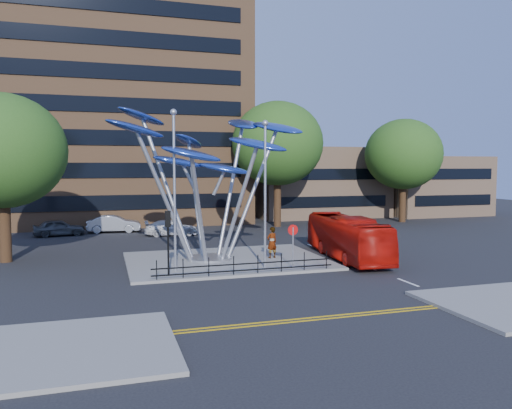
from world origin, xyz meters
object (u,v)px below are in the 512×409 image
object	(u,v)px
tree_left	(2,151)
tree_far	(404,154)
parked_car_right	(171,228)
no_entry_sign_island	(293,238)
red_bus	(347,237)
pedestrian	(272,242)
street_lamp_left	(174,176)
parked_car_left	(59,228)
tree_right	(278,144)
leaf_sculpture	(207,150)
street_lamp_right	(265,180)
traffic_light_island	(168,229)
parked_car_mid	(114,224)

from	to	relation	value
tree_left	tree_far	size ratio (longest dim) A/B	0.95
tree_left	parked_car_right	xyz separation A→B (m)	(11.30, 8.82, -6.15)
parked_car_right	no_entry_sign_island	bearing A→B (deg)	-161.56
red_bus	pedestrian	xyz separation A→B (m)	(-4.80, 0.78, -0.23)
tree_far	street_lamp_left	size ratio (longest dim) A/B	1.23
tree_left	red_bus	size ratio (longest dim) A/B	1.06
tree_far	parked_car_left	distance (m)	34.43
pedestrian	red_bus	bearing A→B (deg)	153.94
tree_far	parked_car_right	world-z (taller)	tree_far
tree_right	parked_car_right	xyz separation A→B (m)	(-10.70, -3.18, -7.39)
tree_right	leaf_sculpture	bearing A→B (deg)	-123.31
tree_right	leaf_sculpture	size ratio (longest dim) A/B	0.95
tree_left	street_lamp_left	bearing A→B (deg)	-34.38
tree_right	no_entry_sign_island	distance (m)	21.31
no_entry_sign_island	parked_car_right	bearing A→B (deg)	106.10
tree_far	street_lamp_left	world-z (taller)	tree_far
tree_right	street_lamp_right	distance (m)	20.64
traffic_light_island	parked_car_left	distance (m)	20.04
tree_left	no_entry_sign_island	xyz separation A→B (m)	(16.00, -7.48, -4.98)
tree_right	traffic_light_island	bearing A→B (deg)	-123.69
tree_right	parked_car_mid	distance (m)	16.96
pedestrian	parked_car_left	distance (m)	20.69
tree_right	tree_far	distance (m)	14.03
red_bus	tree_right	bearing A→B (deg)	91.56
tree_far	pedestrian	world-z (taller)	tree_far
parked_car_left	leaf_sculpture	bearing A→B (deg)	-155.89
tree_left	traffic_light_island	distance (m)	12.44
tree_left	street_lamp_right	size ratio (longest dim) A/B	1.24
traffic_light_island	parked_car_right	xyz separation A→B (m)	(2.30, 16.32, -1.97)
street_lamp_left	red_bus	distance (m)	11.92
no_entry_sign_island	red_bus	xyz separation A→B (m)	(4.64, 2.41, -0.46)
street_lamp_left	parked_car_left	distance (m)	19.75
tree_far	parked_car_mid	distance (m)	30.00
pedestrian	parked_car_mid	xyz separation A→B (m)	(-9.16, 16.56, -0.37)
street_lamp_right	parked_car_left	bearing A→B (deg)	124.03
leaf_sculpture	parked_car_right	xyz separation A→B (m)	(-0.64, 12.14, -6.23)
tree_right	tree_far	bearing A→B (deg)	0.00
traffic_light_island	no_entry_sign_island	xyz separation A→B (m)	(7.00, 0.02, -0.80)
leaf_sculpture	street_lamp_left	size ratio (longest dim) A/B	1.45
traffic_light_island	no_entry_sign_island	size ratio (longest dim) A/B	1.40
tree_right	red_bus	distance (m)	18.38
tree_left	parked_car_left	distance (m)	12.97
leaf_sculpture	parked_car_right	distance (m)	13.66
parked_car_left	parked_car_right	size ratio (longest dim) A/B	0.93
tree_left	parked_car_mid	size ratio (longest dim) A/B	2.23
red_bus	no_entry_sign_island	bearing A→B (deg)	-146.44
tree_right	street_lamp_right	xyz separation A→B (m)	(-7.50, -19.00, -2.94)
no_entry_sign_island	parked_car_left	world-z (taller)	no_entry_sign_island
leaf_sculpture	parked_car_mid	world-z (taller)	leaf_sculpture
tree_far	leaf_sculpture	size ratio (longest dim) A/B	0.85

